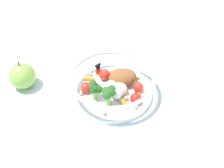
% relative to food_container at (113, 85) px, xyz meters
% --- Properties ---
extents(ground_plane, '(2.40, 2.40, 0.00)m').
position_rel_food_container_xyz_m(ground_plane, '(0.02, 0.00, -0.03)').
color(ground_plane, silver).
extents(food_container, '(0.22, 0.22, 0.07)m').
position_rel_food_container_xyz_m(food_container, '(0.00, 0.00, 0.00)').
color(food_container, white).
rests_on(food_container, ground_plane).
extents(loose_apple, '(0.07, 0.07, 0.08)m').
position_rel_food_container_xyz_m(loose_apple, '(-0.11, -0.21, 0.00)').
color(loose_apple, '#8CB74C').
rests_on(loose_apple, ground_plane).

